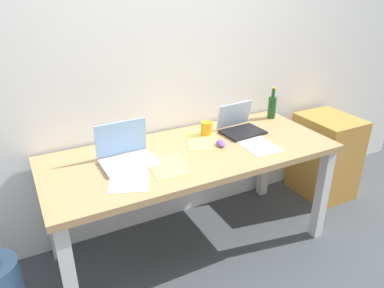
% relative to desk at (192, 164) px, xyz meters
% --- Properties ---
extents(ground_plane, '(8.00, 8.00, 0.00)m').
position_rel_desk_xyz_m(ground_plane, '(0.00, 0.00, -0.66)').
color(ground_plane, '#42474C').
extents(back_wall, '(5.20, 0.08, 2.60)m').
position_rel_desk_xyz_m(back_wall, '(0.00, 0.45, 0.64)').
color(back_wall, white).
rests_on(back_wall, ground).
extents(desk, '(1.87, 0.77, 0.75)m').
position_rel_desk_xyz_m(desk, '(0.00, 0.00, 0.00)').
color(desk, tan).
rests_on(desk, ground).
extents(laptop_left, '(0.32, 0.26, 0.23)m').
position_rel_desk_xyz_m(laptop_left, '(-0.41, 0.05, 0.14)').
color(laptop_left, silver).
rests_on(laptop_left, desk).
extents(laptop_right, '(0.30, 0.25, 0.20)m').
position_rel_desk_xyz_m(laptop_right, '(0.45, 0.13, 0.14)').
color(laptop_right, black).
rests_on(laptop_right, desk).
extents(beer_bottle, '(0.06, 0.06, 0.25)m').
position_rel_desk_xyz_m(beer_bottle, '(0.83, 0.25, 0.19)').
color(beer_bottle, '#1E5123').
rests_on(beer_bottle, desk).
extents(computer_mouse, '(0.09, 0.12, 0.03)m').
position_rel_desk_xyz_m(computer_mouse, '(0.20, -0.02, 0.11)').
color(computer_mouse, '#724799').
rests_on(computer_mouse, desk).
extents(coffee_mug, '(0.08, 0.08, 0.09)m').
position_rel_desk_xyz_m(coffee_mug, '(0.21, 0.19, 0.14)').
color(coffee_mug, gold).
rests_on(coffee_mug, desk).
extents(paper_sheet_near_back, '(0.31, 0.35, 0.00)m').
position_rel_desk_xyz_m(paper_sheet_near_back, '(0.13, 0.10, 0.09)').
color(paper_sheet_near_back, '#F4E06B').
rests_on(paper_sheet_near_back, desk).
extents(paper_sheet_front_right, '(0.22, 0.30, 0.00)m').
position_rel_desk_xyz_m(paper_sheet_front_right, '(0.43, -0.12, 0.09)').
color(paper_sheet_front_right, white).
rests_on(paper_sheet_front_right, desk).
extents(paper_yellow_folder, '(0.24, 0.32, 0.00)m').
position_rel_desk_xyz_m(paper_yellow_folder, '(-0.22, -0.11, 0.09)').
color(paper_yellow_folder, '#F4E06B').
rests_on(paper_yellow_folder, desk).
extents(paper_sheet_front_left, '(0.30, 0.35, 0.00)m').
position_rel_desk_xyz_m(paper_sheet_front_left, '(-0.47, -0.15, 0.09)').
color(paper_sheet_front_left, white).
rests_on(paper_sheet_front_left, desk).
extents(filing_cabinet, '(0.40, 0.48, 0.71)m').
position_rel_desk_xyz_m(filing_cabinet, '(1.35, 0.11, -0.30)').
color(filing_cabinet, '#C68938').
rests_on(filing_cabinet, ground).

